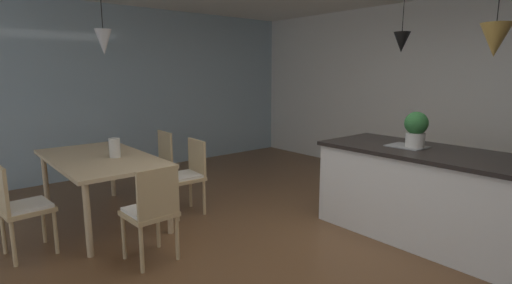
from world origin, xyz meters
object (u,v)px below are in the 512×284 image
(chair_far_left, at_px, (157,162))
(potted_plant_on_island, at_px, (416,128))
(chair_near_right, at_px, (20,206))
(vase_on_dining_table, at_px, (115,148))
(kitchen_island, at_px, (431,195))
(chair_far_right, at_px, (187,174))
(chair_kitchen_end, at_px, (152,210))
(dining_table, at_px, (100,162))

(chair_far_left, bearing_deg, potted_plant_on_island, 27.81)
(chair_near_right, xyz_separation_m, vase_on_dining_table, (-0.26, 0.97, 0.37))
(potted_plant_on_island, distance_m, vase_on_dining_table, 3.16)
(kitchen_island, distance_m, potted_plant_on_island, 0.67)
(chair_near_right, relative_size, chair_far_right, 1.00)
(chair_kitchen_end, height_order, potted_plant_on_island, potted_plant_on_island)
(chair_kitchen_end, xyz_separation_m, kitchen_island, (1.33, 2.32, -0.01))
(chair_far_right, bearing_deg, potted_plant_on_island, 36.56)
(chair_far_right, relative_size, kitchen_island, 0.40)
(dining_table, bearing_deg, chair_kitchen_end, 0.12)
(chair_kitchen_end, relative_size, vase_on_dining_table, 4.13)
(chair_far_left, height_order, vase_on_dining_table, vase_on_dining_table)
(dining_table, bearing_deg, chair_near_right, -64.53)
(chair_kitchen_end, bearing_deg, chair_near_right, -135.02)
(potted_plant_on_island, xyz_separation_m, vase_on_dining_table, (-2.25, -2.21, -0.26))
(potted_plant_on_island, bearing_deg, chair_near_right, -121.96)
(chair_near_right, bearing_deg, dining_table, 115.47)
(chair_near_right, bearing_deg, chair_far_right, 90.07)
(potted_plant_on_island, bearing_deg, chair_far_right, -143.44)
(dining_table, xyz_separation_m, chair_kitchen_end, (1.26, 0.00, -0.19))
(dining_table, relative_size, chair_kitchen_end, 2.05)
(dining_table, relative_size, chair_far_right, 2.05)
(dining_table, distance_m, chair_far_left, 0.96)
(dining_table, distance_m, chair_far_right, 0.96)
(chair_far_right, bearing_deg, chair_near_right, -89.93)
(chair_far_right, xyz_separation_m, vase_on_dining_table, (-0.26, -0.74, 0.37))
(chair_near_right, distance_m, chair_far_left, 1.89)
(chair_far_left, distance_m, kitchen_island, 3.34)
(dining_table, bearing_deg, potted_plant_on_island, 44.22)
(chair_near_right, distance_m, kitchen_island, 3.86)
(chair_near_right, xyz_separation_m, kitchen_island, (2.19, 3.18, -0.01))
(chair_far_left, distance_m, vase_on_dining_table, 0.99)
(kitchen_island, bearing_deg, potted_plant_on_island, -180.00)
(chair_kitchen_end, bearing_deg, dining_table, -179.88)
(chair_near_right, bearing_deg, potted_plant_on_island, 58.04)
(chair_far_left, bearing_deg, chair_near_right, -64.69)
(kitchen_island, distance_m, vase_on_dining_table, 3.33)
(dining_table, height_order, chair_far_left, chair_far_left)
(chair_far_left, distance_m, potted_plant_on_island, 3.22)
(dining_table, bearing_deg, chair_far_right, 64.65)
(chair_kitchen_end, relative_size, kitchen_island, 0.40)
(chair_far_left, height_order, chair_kitchen_end, same)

